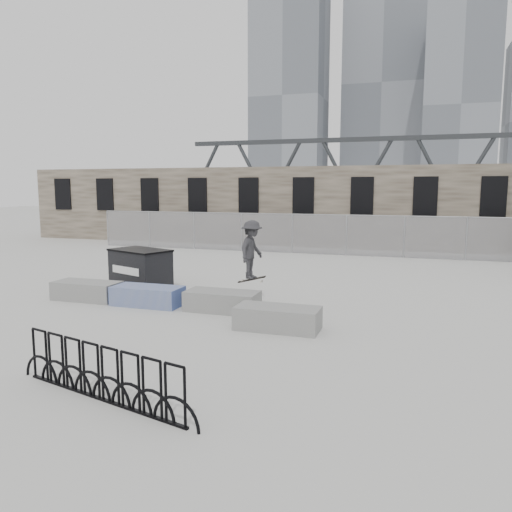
{
  "coord_description": "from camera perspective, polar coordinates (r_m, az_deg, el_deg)",
  "views": [
    {
      "loc": [
        6.13,
        -12.22,
        3.37
      ],
      "look_at": [
        1.5,
        1.96,
        1.3
      ],
      "focal_mm": 35.0,
      "sensor_mm": 36.0,
      "label": 1
    }
  ],
  "objects": [
    {
      "name": "ground",
      "position": [
        14.08,
        -8.33,
        -6.03
      ],
      "size": [
        120.0,
        120.0,
        0.0
      ],
      "primitive_type": "plane",
      "color": "#B0AFAB",
      "rests_on": "ground"
    },
    {
      "name": "stone_wall",
      "position": [
        29.13,
        5.96,
        5.67
      ],
      "size": [
        36.0,
        2.58,
        4.5
      ],
      "color": "brown",
      "rests_on": "ground"
    },
    {
      "name": "chainlink_fence",
      "position": [
        25.58,
        4.15,
        2.65
      ],
      "size": [
        22.06,
        0.06,
        2.02
      ],
      "color": "gray",
      "rests_on": "ground"
    },
    {
      "name": "planter_far_left",
      "position": [
        15.87,
        -18.76,
        -3.69
      ],
      "size": [
        2.0,
        0.9,
        0.55
      ],
      "color": "gray",
      "rests_on": "ground"
    },
    {
      "name": "planter_center_left",
      "position": [
        14.65,
        -12.27,
        -4.39
      ],
      "size": [
        2.0,
        0.9,
        0.55
      ],
      "color": "#344D9E",
      "rests_on": "ground"
    },
    {
      "name": "planter_center_right",
      "position": [
        13.7,
        -3.88,
        -5.07
      ],
      "size": [
        2.0,
        0.9,
        0.55
      ],
      "color": "gray",
      "rests_on": "ground"
    },
    {
      "name": "planter_offset",
      "position": [
        11.95,
        2.48,
        -7.01
      ],
      "size": [
        2.0,
        0.9,
        0.55
      ],
      "color": "gray",
      "rests_on": "ground"
    },
    {
      "name": "dumpster",
      "position": [
        17.07,
        -13.06,
        -1.42
      ],
      "size": [
        2.3,
        1.85,
        1.32
      ],
      "rotation": [
        0.0,
        0.0,
        -0.37
      ],
      "color": "black",
      "rests_on": "ground"
    },
    {
      "name": "bike_rack",
      "position": [
        8.46,
        -17.34,
        -12.74
      ],
      "size": [
        3.92,
        1.09,
        0.9
      ],
      "rotation": [
        0.0,
        0.0,
        -0.26
      ],
      "color": "black",
      "rests_on": "ground"
    },
    {
      "name": "skyline_towers",
      "position": [
        107.69,
        14.7,
        16.96
      ],
      "size": [
        58.0,
        28.0,
        48.0
      ],
      "color": "slate",
      "rests_on": "ground"
    },
    {
      "name": "truss_bridge",
      "position": [
        67.34,
        21.6,
        8.0
      ],
      "size": [
        70.0,
        3.0,
        9.8
      ],
      "color": "#2D3033",
      "rests_on": "ground"
    },
    {
      "name": "skateboarder",
      "position": [
        14.01,
        -0.49,
        0.73
      ],
      "size": [
        0.81,
        1.14,
        1.78
      ],
      "rotation": [
        0.0,
        0.0,
        1.43
      ],
      "color": "#2D2D30",
      "rests_on": "ground"
    }
  ]
}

